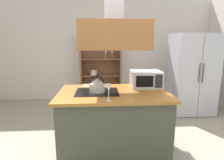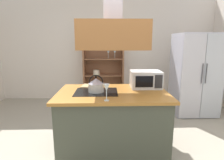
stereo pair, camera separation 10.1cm
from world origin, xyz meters
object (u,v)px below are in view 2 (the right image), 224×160
Objects in this scene: refrigerator at (195,75)px; dish_cabinet at (103,72)px; microwave at (146,79)px; kettle at (96,85)px; wine_glass_on_counter at (106,88)px; cutting_board at (93,86)px.

refrigerator is 2.30m from dish_cabinet.
refrigerator is at bearing -27.03° from dish_cabinet.
microwave is at bearing -72.72° from dish_cabinet.
kettle is 0.43m from wine_glass_on_counter.
dish_cabinet is 2.36m from microwave.
refrigerator is 2.69m from wine_glass_on_counter.
kettle is 0.79m from microwave.
dish_cabinet is at bearing 152.97° from refrigerator.
cutting_board is at bearing 106.91° from wine_glass_on_counter.
kettle is at bearing -91.27° from dish_cabinet.
wine_glass_on_counter reaches higher than cutting_board.
dish_cabinet reaches higher than kettle.
refrigerator and dish_cabinet have the same top height.
microwave is at bearing -138.40° from refrigerator.
microwave reaches higher than cutting_board.
microwave is at bearing -5.43° from cutting_board.
dish_cabinet is (-2.05, 1.04, -0.11)m from refrigerator.
refrigerator is 5.24× the size of cutting_board.
refrigerator is 3.87× the size of microwave.
cutting_board is (-0.07, 0.32, -0.09)m from kettle.
refrigerator is 8.64× the size of wine_glass_on_counter.
refrigerator is at bearing 41.60° from microwave.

